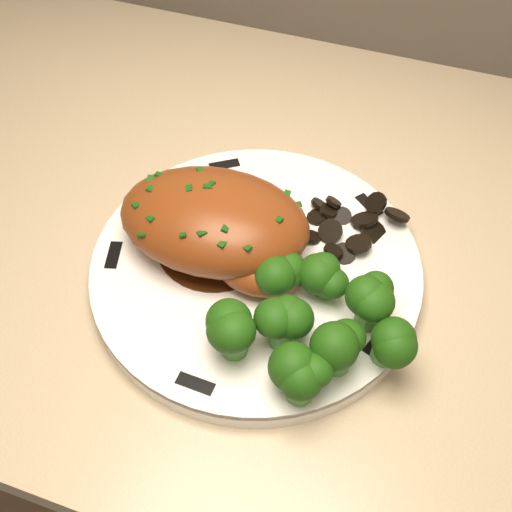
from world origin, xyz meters
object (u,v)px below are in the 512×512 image
(counter, at_px, (508,475))
(broccoli_florets, at_px, (315,319))
(chicken_breast, at_px, (219,226))
(plate, at_px, (256,269))

(counter, distance_m, broccoli_florets, 0.55)
(counter, distance_m, chicken_breast, 0.60)
(plate, distance_m, broccoli_florets, 0.10)
(chicken_breast, height_order, broccoli_florets, chicken_breast)
(counter, relative_size, chicken_breast, 10.53)
(plate, bearing_deg, broccoli_florets, -39.96)
(plate, height_order, chicken_breast, chicken_breast)
(chicken_breast, bearing_deg, plate, -11.01)
(plate, relative_size, broccoli_florets, 2.01)
(counter, xyz_separation_m, broccoli_florets, (-0.27, -0.14, 0.46))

